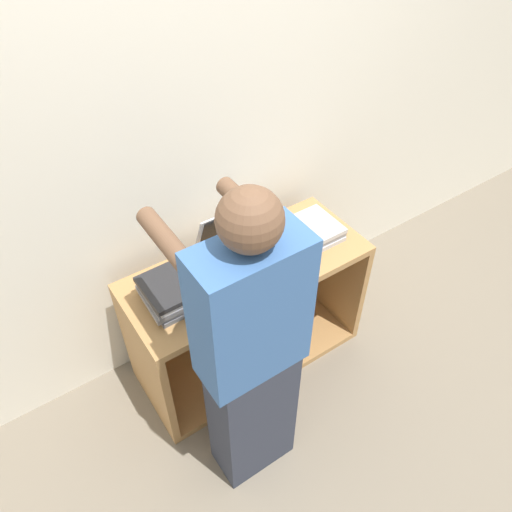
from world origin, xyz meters
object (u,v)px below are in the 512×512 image
laptop_stack_left (181,287)px  laptop_stack_right (306,233)px  laptop_open (240,251)px  person (250,357)px

laptop_stack_left → laptop_stack_right: size_ratio=1.04×
laptop_open → laptop_stack_left: 0.35m
laptop_stack_left → person: (0.04, -0.48, 0.01)m
laptop_open → laptop_stack_left: bearing=-170.5°
laptop_open → person: 0.62m
laptop_open → laptop_stack_left: laptop_open is taller
person → laptop_stack_left: bearing=95.2°
laptop_open → person: bearing=-119.2°
laptop_stack_right → laptop_stack_left: bearing=179.9°
laptop_open → laptop_stack_right: laptop_open is taller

